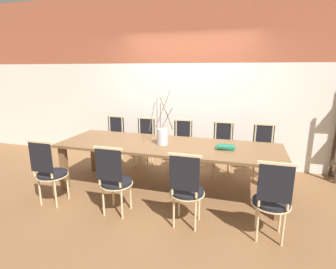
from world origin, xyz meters
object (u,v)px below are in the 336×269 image
object	(u,v)px
dining_table	(168,149)
chair_far_center	(182,144)
chair_near_center	(186,188)
book_stack	(226,147)
vase_centerpiece	(162,136)

from	to	relation	value
dining_table	chair_far_center	size ratio (longest dim) A/B	3.52
chair_near_center	chair_far_center	size ratio (longest dim) A/B	1.00
book_stack	chair_near_center	bearing A→B (deg)	-112.86
dining_table	book_stack	bearing A→B (deg)	0.17
chair_far_center	chair_near_center	bearing A→B (deg)	105.13
dining_table	book_stack	world-z (taller)	book_stack
dining_table	vase_centerpiece	xyz separation A→B (m)	(-0.08, -0.02, 0.20)
vase_centerpiece	book_stack	world-z (taller)	vase_centerpiece
chair_far_center	vase_centerpiece	xyz separation A→B (m)	(-0.08, -0.89, 0.37)
vase_centerpiece	chair_far_center	bearing A→B (deg)	84.57
dining_table	book_stack	size ratio (longest dim) A/B	12.62
chair_far_center	book_stack	bearing A→B (deg)	134.02
chair_near_center	dining_table	bearing A→B (deg)	118.62
chair_far_center	dining_table	bearing A→B (deg)	89.71
dining_table	chair_far_center	distance (m)	0.88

